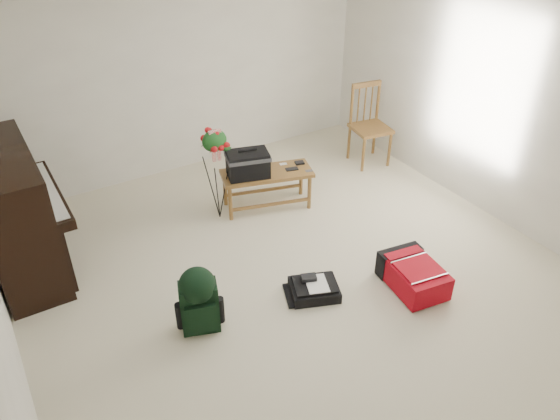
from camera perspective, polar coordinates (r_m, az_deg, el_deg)
floor at (r=5.35m, az=2.16°, el=-7.32°), size 5.00×5.50×0.01m
ceiling at (r=4.19m, az=2.91°, el=19.71°), size 5.00×5.50×0.01m
wall_back at (r=6.90m, az=-10.59°, el=13.82°), size 5.00×0.04×2.50m
wall_right at (r=6.26m, az=22.25°, el=9.90°), size 0.04×5.50×2.50m
piano at (r=5.74m, az=-25.82°, el=-0.55°), size 0.71×1.50×1.25m
bench at (r=6.06m, az=-2.55°, el=4.37°), size 1.10×0.68×0.79m
dining_chair at (r=7.27m, az=9.28°, el=8.68°), size 0.52×0.52×1.05m
red_suitcase at (r=5.35m, az=13.44°, el=-6.37°), size 0.51×0.69×0.27m
black_duffel at (r=5.16m, az=3.58°, el=-8.20°), size 0.54×0.49×0.19m
green_backpack at (r=4.69m, az=-8.49°, el=-9.02°), size 0.37×0.34×0.64m
flower_stand at (r=5.98m, az=-6.60°, el=3.62°), size 0.35×0.35×1.11m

